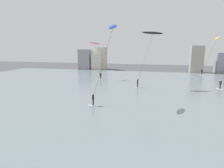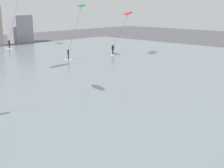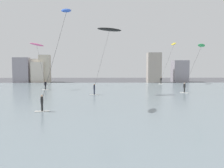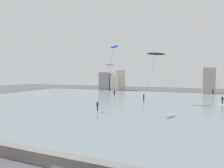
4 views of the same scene
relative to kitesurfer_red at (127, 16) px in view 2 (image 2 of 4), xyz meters
name	(u,v)px [view 2 (image 2 of 4)]	position (x,y,z in m)	size (l,w,h in m)	color
kitesurfer_red	(127,16)	(0.00, 0.00, 0.00)	(4.03, 4.51, 6.91)	silver
kitesurfer_green	(80,11)	(-6.30, 3.44, 0.77)	(4.29, 3.13, 7.88)	silver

